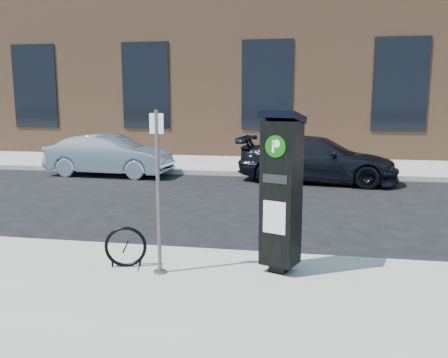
% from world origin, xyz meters
% --- Properties ---
extents(ground, '(120.00, 120.00, 0.00)m').
position_xyz_m(ground, '(0.00, 0.00, 0.00)').
color(ground, black).
rests_on(ground, ground).
extents(sidewalk_far, '(60.00, 12.00, 0.15)m').
position_xyz_m(sidewalk_far, '(0.00, 14.00, 0.07)').
color(sidewalk_far, gray).
rests_on(sidewalk_far, ground).
extents(curb_near, '(60.00, 0.12, 0.16)m').
position_xyz_m(curb_near, '(0.00, -0.02, 0.07)').
color(curb_near, '#9E9B93').
rests_on(curb_near, ground).
extents(curb_far, '(60.00, 0.12, 0.16)m').
position_xyz_m(curb_far, '(0.00, 8.02, 0.07)').
color(curb_far, '#9E9B93').
rests_on(curb_far, ground).
extents(building, '(28.00, 10.05, 8.25)m').
position_xyz_m(building, '(-0.00, 17.00, 4.15)').
color(building, brown).
rests_on(building, ground).
extents(parking_kiosk, '(0.63, 0.60, 2.20)m').
position_xyz_m(parking_kiosk, '(1.36, -0.74, 1.28)').
color(parking_kiosk, black).
rests_on(parking_kiosk, sidewalk_near).
extents(sign_pole, '(0.19, 0.18, 2.20)m').
position_xyz_m(sign_pole, '(-0.24, -1.09, 1.24)').
color(sign_pole, '#58544E').
rests_on(sign_pole, sidewalk_near).
extents(bike_rack, '(0.58, 0.19, 0.59)m').
position_xyz_m(bike_rack, '(-0.78, -0.95, 0.44)').
color(bike_rack, black).
rests_on(bike_rack, sidewalk_near).
extents(car_silver, '(4.11, 1.60, 1.33)m').
position_xyz_m(car_silver, '(-4.68, 7.40, 0.67)').
color(car_silver, '#97ABC0').
rests_on(car_silver, ground).
extents(car_dark, '(4.90, 2.46, 1.37)m').
position_xyz_m(car_dark, '(1.95, 7.40, 0.68)').
color(car_dark, black).
rests_on(car_dark, ground).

